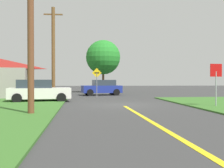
{
  "coord_description": "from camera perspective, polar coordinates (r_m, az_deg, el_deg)",
  "views": [
    {
      "loc": [
        -2.65,
        -17.28,
        1.57
      ],
      "look_at": [
        -0.12,
        4.73,
        1.27
      ],
      "focal_mm": 43.7,
      "sensor_mm": 36.0,
      "label": 1
    }
  ],
  "objects": [
    {
      "name": "utility_pole_mid",
      "position": [
        26.92,
        -12.18,
        6.75
      ],
      "size": [
        1.8,
        0.34,
        8.58
      ],
      "color": "brown",
      "rests_on": "ground"
    },
    {
      "name": "utility_pole_near",
      "position": [
        13.22,
        -16.66,
        13.54
      ],
      "size": [
        1.8,
        0.29,
        8.76
      ],
      "color": "brown",
      "rests_on": "ground"
    },
    {
      "name": "parked_car_near_building",
      "position": [
        20.59,
        -15.15,
        -1.38
      ],
      "size": [
        4.62,
        2.53,
        1.62
      ],
      "rotation": [
        0.0,
        0.0,
        0.12
      ],
      "color": "white",
      "rests_on": "ground"
    },
    {
      "name": "lane_stripe_center",
      "position": [
        9.78,
        9.36,
        -8.46
      ],
      "size": [
        0.2,
        14.0,
        0.01
      ],
      "primitive_type": "cube",
      "color": "yellow",
      "rests_on": "ground"
    },
    {
      "name": "direction_sign",
      "position": [
        25.64,
        -3.2,
        1.05
      ],
      "size": [
        0.91,
        0.08,
        2.72
      ],
      "color": "slate",
      "rests_on": "ground"
    },
    {
      "name": "ground_plane",
      "position": [
        17.55,
        2.16,
        -4.37
      ],
      "size": [
        120.0,
        120.0,
        0.0
      ],
      "primitive_type": "plane",
      "color": "#373737"
    },
    {
      "name": "car_approaching_junction",
      "position": [
        28.84,
        -2.08,
        -0.75
      ],
      "size": [
        4.31,
        2.6,
        1.62
      ],
      "rotation": [
        0.0,
        0.0,
        3.28
      ],
      "color": "navy",
      "rests_on": "ground"
    },
    {
      "name": "oak_tree_left",
      "position": [
        34.95,
        -1.86,
        5.59
      ],
      "size": [
        4.38,
        4.38,
        6.71
      ],
      "color": "brown",
      "rests_on": "ground"
    },
    {
      "name": "stop_sign",
      "position": [
        17.02,
        20.93,
        1.44
      ],
      "size": [
        0.75,
        0.11,
        2.54
      ],
      "rotation": [
        0.0,
        0.0,
        3.24
      ],
      "color": "#9EA0A8",
      "rests_on": "ground"
    }
  ]
}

